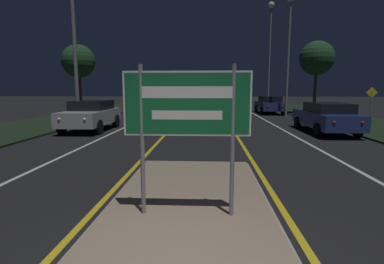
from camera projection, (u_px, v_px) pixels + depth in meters
median_island at (187, 217)px, 4.81m from camera, size 2.89×7.16×0.10m
verge_left at (82, 115)px, 23.33m from camera, size 5.00×100.00×0.08m
verge_right at (330, 116)px, 22.36m from camera, size 5.00×100.00×0.08m
centre_line_yellow_left at (187, 111)px, 27.87m from camera, size 0.12×70.00×0.01m
centre_line_yellow_right at (222, 112)px, 27.71m from camera, size 0.12×70.00×0.01m
lane_line_white_left at (159, 111)px, 28.00m from camera, size 0.12×70.00×0.01m
lane_line_white_right at (250, 112)px, 27.57m from camera, size 0.12×70.00×0.01m
edge_line_white_left at (128, 111)px, 28.16m from camera, size 0.10×70.00×0.01m
edge_line_white_right at (283, 112)px, 27.42m from camera, size 0.10×70.00×0.01m
highway_sign at (187, 111)px, 4.56m from camera, size 1.95×0.07×2.36m
streetlight_left_near at (73, 8)px, 14.50m from camera, size 0.60×0.60×8.62m
streetlight_right_near at (289, 38)px, 21.94m from camera, size 0.54×0.54×8.83m
streetlight_right_far at (270, 37)px, 29.56m from camera, size 0.62×0.62×10.49m
car_receding_0 at (326, 117)px, 14.30m from camera, size 1.91×4.83×1.43m
car_receding_1 at (269, 104)px, 25.49m from camera, size 1.90×4.70×1.47m
car_receding_2 at (226, 100)px, 36.14m from camera, size 1.91×4.30×1.37m
car_approaching_0 at (91, 115)px, 15.10m from camera, size 1.97×4.27×1.50m
warning_sign at (371, 102)px, 16.34m from camera, size 0.60×0.06×2.11m
roadside_palm_left at (78, 62)px, 22.08m from camera, size 2.42×2.42×5.25m
roadside_palm_right at (317, 58)px, 23.67m from camera, size 2.69×2.69×5.76m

